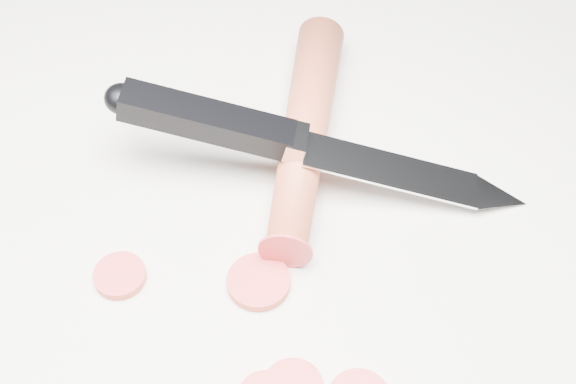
{
  "coord_description": "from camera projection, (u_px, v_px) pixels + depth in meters",
  "views": [
    {
      "loc": [
        0.01,
        -0.25,
        0.42
      ],
      "look_at": [
        0.06,
        0.06,
        0.02
      ],
      "focal_mm": 50.0,
      "sensor_mm": 36.0,
      "label": 1
    }
  ],
  "objects": [
    {
      "name": "carrot",
      "position": [
        305.0,
        131.0,
        0.54
      ],
      "size": [
        0.09,
        0.2,
        0.03
      ],
      "primitive_type": "cylinder",
      "rotation": [
        1.57,
        0.0,
        -0.3
      ],
      "color": "#BE4629",
      "rests_on": "ground"
    },
    {
      "name": "kitchen_knife",
      "position": [
        320.0,
        145.0,
        0.51
      ],
      "size": [
        0.27,
        0.11,
        0.07
      ],
      "primitive_type": null,
      "color": "silver",
      "rests_on": "ground"
    },
    {
      "name": "ground",
      "position": [
        205.0,
        297.0,
        0.48
      ],
      "size": [
        2.4,
        2.4,
        0.0
      ],
      "primitive_type": "plane",
      "color": "silver",
      "rests_on": "ground"
    },
    {
      "name": "carrot_slice_2",
      "position": [
        259.0,
        282.0,
        0.49
      ],
      "size": [
        0.04,
        0.04,
        0.01
      ],
      "primitive_type": "cylinder",
      "color": "red",
      "rests_on": "ground"
    },
    {
      "name": "carrot_slice_5",
      "position": [
        120.0,
        276.0,
        0.49
      ],
      "size": [
        0.03,
        0.03,
        0.01
      ],
      "primitive_type": "cylinder",
      "color": "red",
      "rests_on": "ground"
    }
  ]
}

